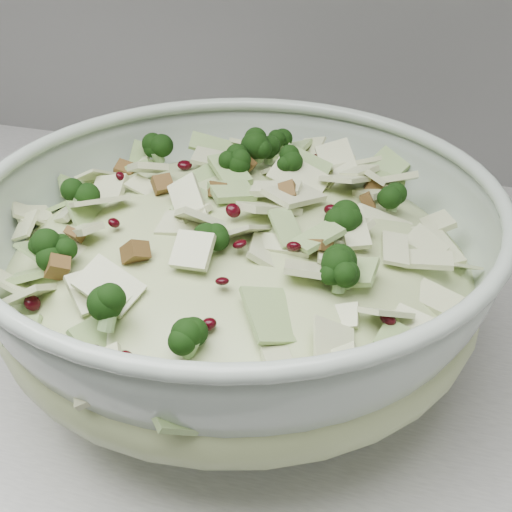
% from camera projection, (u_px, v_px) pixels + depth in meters
% --- Properties ---
extents(mixing_bowl, '(0.41, 0.41, 0.15)m').
position_uv_depth(mixing_bowl, '(239.00, 277.00, 0.52)').
color(mixing_bowl, '#AABBAB').
rests_on(mixing_bowl, counter).
extents(salad, '(0.45, 0.45, 0.15)m').
position_uv_depth(salad, '(238.00, 249.00, 0.50)').
color(salad, '#C4D692').
rests_on(salad, mixing_bowl).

